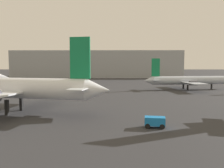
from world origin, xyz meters
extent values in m
cylinder|color=silver|center=(-19.86, 31.07, 3.86)|extent=(26.06, 8.20, 3.14)
cone|color=silver|center=(-5.45, 28.17, 3.86)|extent=(4.01, 3.77, 3.14)
cube|color=silver|center=(-18.59, 30.81, 3.39)|extent=(9.33, 23.53, 0.22)
cube|color=silver|center=(-7.60, 28.60, 4.18)|extent=(3.75, 8.14, 0.15)
cube|color=#147F4C|center=(-8.06, 28.70, 8.41)|extent=(2.99, 0.86, 5.94)
cylinder|color=#4C4C54|center=(-18.49, 35.25, 3.24)|extent=(3.08, 2.20, 1.68)
cube|color=black|center=(-18.96, 28.98, 1.15)|extent=(0.55, 0.55, 2.29)
cube|color=black|center=(-18.22, 32.65, 1.15)|extent=(0.55, 0.55, 2.29)
cone|color=silver|center=(-35.04, 63.63, 3.43)|extent=(3.63, 3.41, 2.83)
cylinder|color=#B2BCCC|center=(18.68, 65.01, 2.69)|extent=(21.96, 5.35, 2.42)
cone|color=#B2BCCC|center=(6.55, 63.36, 2.69)|extent=(2.97, 2.76, 2.42)
cube|color=#B2BCCC|center=(17.60, 64.87, 2.32)|extent=(6.38, 19.51, 0.18)
cube|color=#B2BCCC|center=(8.24, 63.59, 2.93)|extent=(2.64, 6.49, 0.12)
cube|color=#147F4C|center=(8.61, 63.64, 6.46)|extent=(2.41, 0.55, 5.13)
cylinder|color=#4C4C54|center=(17.76, 68.56, 2.20)|extent=(2.41, 1.64, 1.35)
cylinder|color=#4C4C54|center=(18.74, 61.35, 2.20)|extent=(2.41, 1.64, 1.35)
cube|color=black|center=(25.61, 65.96, 0.74)|extent=(0.42, 0.42, 1.48)
cube|color=black|center=(17.40, 66.36, 0.74)|extent=(0.42, 0.42, 1.48)
cube|color=black|center=(17.81, 63.38, 0.74)|extent=(0.42, 0.42, 1.48)
cube|color=#1972BF|center=(1.68, 22.27, 0.80)|extent=(2.57, 1.65, 1.00)
cylinder|color=black|center=(2.60, 22.73, 0.30)|extent=(0.62, 0.29, 0.60)
cylinder|color=black|center=(2.42, 21.57, 0.30)|extent=(0.62, 0.29, 0.60)
cylinder|color=black|center=(0.94, 22.98, 0.30)|extent=(0.62, 0.29, 0.60)
cylinder|color=black|center=(0.76, 21.82, 0.30)|extent=(0.62, 0.29, 0.60)
cube|color=#999EA3|center=(-12.60, 131.65, 7.13)|extent=(89.95, 25.72, 14.27)
camera|label=1|loc=(-3.11, -6.24, 7.64)|focal=39.13mm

